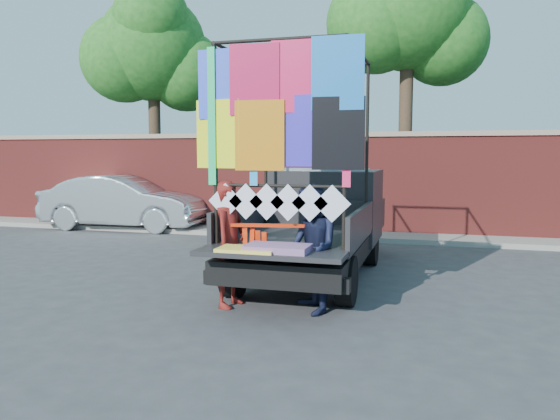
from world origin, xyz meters
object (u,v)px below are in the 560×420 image
(pickup_truck, at_px, (321,220))
(woman, at_px, (230,244))
(man, at_px, (311,249))
(sedan, at_px, (124,202))

(pickup_truck, xyz_separation_m, woman, (-0.70, -2.66, -0.03))
(man, bearing_deg, woman, -118.74)
(sedan, bearing_deg, woman, -141.33)
(woman, bearing_deg, pickup_truck, -8.47)
(sedan, relative_size, man, 2.66)
(pickup_truck, distance_m, sedan, 7.26)
(man, bearing_deg, pickup_truck, 159.87)
(sedan, height_order, man, man)
(sedan, xyz_separation_m, woman, (5.57, -6.31, 0.12))
(pickup_truck, xyz_separation_m, sedan, (-6.27, 3.65, -0.15))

